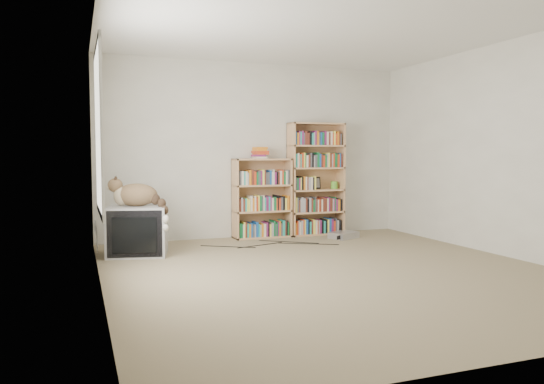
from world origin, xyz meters
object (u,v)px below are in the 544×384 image
object	(u,v)px
cat	(140,198)
bookcase_short	(262,201)
crt_tv	(138,231)
dvd_player	(344,235)
bookcase_tall	(315,181)

from	to	relation	value
cat	bookcase_short	world-z (taller)	bookcase_short
crt_tv	dvd_player	size ratio (longest dim) A/B	2.03
cat	bookcase_tall	bearing A→B (deg)	26.34
bookcase_tall	dvd_player	size ratio (longest dim) A/B	4.29
bookcase_short	crt_tv	bearing A→B (deg)	-157.54
bookcase_tall	crt_tv	bearing A→B (deg)	-164.30
cat	dvd_player	size ratio (longest dim) A/B	1.83
bookcase_tall	dvd_player	world-z (taller)	bookcase_tall
crt_tv	bookcase_tall	world-z (taller)	bookcase_tall
cat	bookcase_tall	size ratio (longest dim) A/B	0.43
cat	bookcase_short	size ratio (longest dim) A/B	0.62
bookcase_tall	bookcase_short	world-z (taller)	bookcase_tall
bookcase_short	dvd_player	world-z (taller)	bookcase_short
bookcase_tall	bookcase_short	distance (m)	0.89
crt_tv	cat	world-z (taller)	cat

